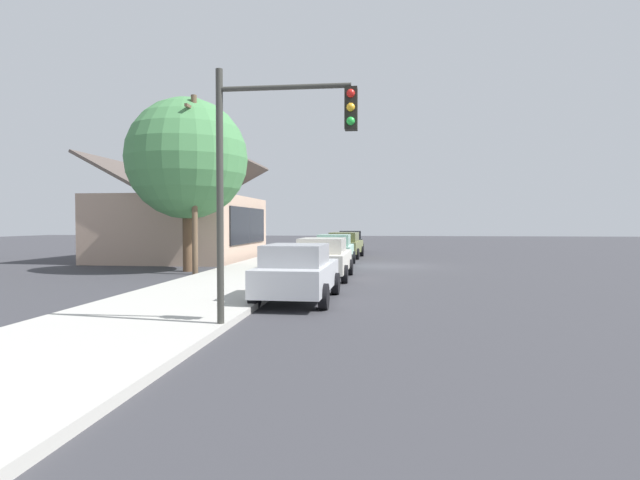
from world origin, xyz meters
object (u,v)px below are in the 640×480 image
object	(u,v)px
car_silver	(298,272)
utility_pole_wooden	(194,181)
car_ivory	(324,258)
fire_hydrant_red	(304,257)
car_seafoam	(335,250)
car_charcoal	(350,241)
car_olive	(345,245)
shade_tree	(187,159)
traffic_light_main	(272,155)

from	to	relation	value
car_silver	utility_pole_wooden	world-z (taller)	utility_pole_wooden
car_ivory	fire_hydrant_red	world-z (taller)	car_ivory
utility_pole_wooden	car_seafoam	bearing A→B (deg)	-47.10
car_ivory	car_charcoal	bearing A→B (deg)	0.58
car_olive	car_charcoal	distance (m)	5.98
fire_hydrant_red	car_seafoam	bearing A→B (deg)	-56.27
car_silver	car_ivory	xyz separation A→B (m)	(5.71, -0.07, 0.00)
car_charcoal	utility_pole_wooden	distance (m)	18.10
car_ivory	car_charcoal	world-z (taller)	same
car_seafoam	shade_tree	distance (m)	8.45
car_olive	traffic_light_main	distance (m)	21.98
car_charcoal	traffic_light_main	bearing A→B (deg)	177.88
car_ivory	traffic_light_main	size ratio (longest dim) A/B	0.90
car_olive	fire_hydrant_red	xyz separation A→B (m)	(-6.87, 1.55, -0.32)
car_seafoam	fire_hydrant_red	xyz separation A→B (m)	(-0.97, 1.45, -0.32)
car_silver	shade_tree	xyz separation A→B (m)	(8.01, 6.30, 4.19)
car_seafoam	utility_pole_wooden	world-z (taller)	utility_pole_wooden
car_olive	car_charcoal	bearing A→B (deg)	3.39
car_charcoal	traffic_light_main	distance (m)	27.93
car_silver	car_olive	world-z (taller)	same
car_seafoam	shade_tree	world-z (taller)	shade_tree
car_charcoal	fire_hydrant_red	world-z (taller)	car_charcoal
fire_hydrant_red	shade_tree	bearing A→B (deg)	120.96
car_silver	shade_tree	distance (m)	11.01
car_silver	shade_tree	bearing A→B (deg)	39.24
traffic_light_main	utility_pole_wooden	distance (m)	12.24
car_silver	car_seafoam	size ratio (longest dim) A/B	1.04
shade_tree	fire_hydrant_red	world-z (taller)	shade_tree
car_ivory	car_charcoal	distance (m)	18.02
car_silver	traffic_light_main	distance (m)	4.87
car_silver	car_seafoam	xyz separation A→B (m)	(11.85, 0.05, -0.00)
car_olive	car_seafoam	bearing A→B (deg)	-177.71
traffic_light_main	car_charcoal	bearing A→B (deg)	0.24
car_silver	utility_pole_wooden	size ratio (longest dim) A/B	0.60
car_silver	car_charcoal	size ratio (longest dim) A/B	1.00
car_olive	shade_tree	bearing A→B (deg)	150.21
shade_tree	fire_hydrant_red	distance (m)	7.18
car_ivory	fire_hydrant_red	bearing A→B (deg)	17.39
car_seafoam	traffic_light_main	xyz separation A→B (m)	(-15.91, -0.21, 2.68)
car_olive	fire_hydrant_red	world-z (taller)	car_olive
car_silver	traffic_light_main	world-z (taller)	traffic_light_main
shade_tree	car_ivory	bearing A→B (deg)	-109.79
car_seafoam	fire_hydrant_red	bearing A→B (deg)	123.41
car_charcoal	fire_hydrant_red	size ratio (longest dim) A/B	6.28
car_olive	shade_tree	xyz separation A→B (m)	(-9.75, 6.35, 4.19)
car_ivory	utility_pole_wooden	world-z (taller)	utility_pole_wooden
car_ivory	car_olive	xyz separation A→B (m)	(12.04, 0.02, -0.00)
traffic_light_main	fire_hydrant_red	distance (m)	15.33
car_silver	car_ivory	world-z (taller)	same
shade_tree	traffic_light_main	bearing A→B (deg)	-151.86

